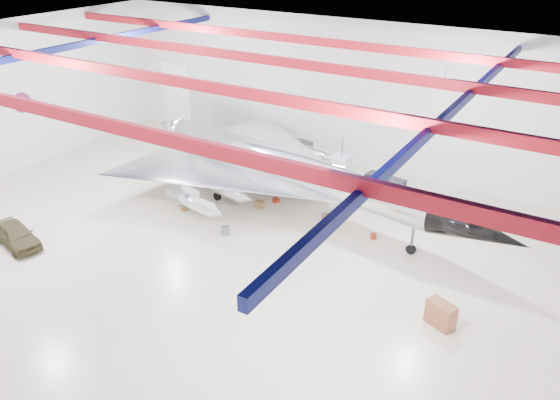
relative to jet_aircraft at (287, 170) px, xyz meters
The scene contains 16 objects.
floor 6.86m from the jet_aircraft, 94.95° to the right, with size 40.00×40.00×0.00m, color beige.
wall_back 9.16m from the jet_aircraft, 93.62° to the left, with size 40.00×40.00×0.00m, color silver.
ceiling 10.55m from the jet_aircraft, 94.95° to the right, with size 40.00×40.00×0.00m, color #0A0F38.
ceiling_structure 10.02m from the jet_aircraft, 94.95° to the right, with size 39.50×29.50×1.08m.
wall_roundel 21.08m from the jet_aircraft, 168.05° to the right, with size 1.50×1.50×0.10m, color #B21414.
jet_aircraft is the anchor object (origin of this frame).
jeep 16.79m from the jet_aircraft, 130.54° to the right, with size 1.62×4.02×1.37m, color #3E361F.
desk 14.37m from the jet_aircraft, 28.99° to the right, with size 1.38×0.69×1.26m, color brown.
crate_ply 7.31m from the jet_aircraft, 142.64° to the right, with size 0.47×0.38×0.33m, color olive.
toolbox_red 2.57m from the jet_aircraft, behind, with size 0.42×0.34×0.29m, color maroon.
engine_drum 5.90m from the jet_aircraft, 102.94° to the right, with size 0.53×0.53×0.48m, color #59595B.
parts_bin 4.03m from the jet_aircraft, ahead, with size 0.54×0.43×0.38m, color olive.
crate_small 7.96m from the jet_aircraft, 167.31° to the left, with size 0.44×0.35×0.30m, color #59595B.
tool_chest 7.22m from the jet_aircraft, ahead, with size 0.37×0.37×0.33m, color maroon.
oil_barrel 3.00m from the jet_aircraft, 138.15° to the right, with size 0.61×0.48×0.42m, color olive.
spares_box 4.20m from the jet_aircraft, 84.01° to the left, with size 0.39×0.39×0.36m, color #59595B.
Camera 1 is at (17.17, -21.78, 16.82)m, focal length 35.00 mm.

